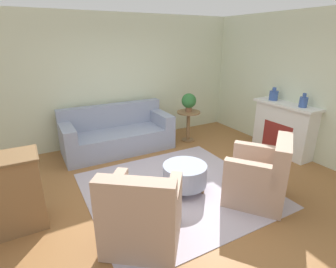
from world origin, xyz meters
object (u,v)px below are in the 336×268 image
Objects in this scene: couch at (117,135)px; armchair_right at (260,177)px; potted_plant_on_side_table at (189,101)px; armchair_left at (142,217)px; ottoman_table at (185,175)px; vase_mantel_near at (274,95)px; vase_mantel_far at (303,102)px; side_table at (188,121)px.

couch is 3.09m from armchair_right.
potted_plant_on_side_table reaches higher than couch.
armchair_left is 1.27m from ottoman_table.
potted_plant_on_side_table is (1.62, -0.30, 0.62)m from couch.
armchair_right is 2.36m from vase_mantel_near.
armchair_left reaches higher than ottoman_table.
ottoman_table is at bearing -165.91° from vase_mantel_near.
vase_mantel_far is (2.96, -2.15, 0.83)m from couch.
armchair_left is at bearing -131.75° from potted_plant_on_side_table.
vase_mantel_near reaches higher than ottoman_table.
armchair_left is at bearing -144.79° from ottoman_table.
armchair_right reaches higher than side_table.
side_table is at bearing -10.35° from couch.
vase_mantel_near and vase_mantel_far have the same top height.
ottoman_table is at bearing 138.90° from armchair_right.
potted_plant_on_side_table is at bearing 81.09° from armchair_right.
armchair_right is 1.68× the size of ottoman_table.
vase_mantel_far reaches higher than couch.
armchair_right is 1.11m from ottoman_table.
side_table is at bearing 81.09° from armchair_right.
vase_mantel_far is at bearing 10.83° from armchair_left.
side_table is (1.62, -0.30, 0.15)m from couch.
armchair_right is (1.87, 0.00, 0.00)m from armchair_left.
armchair_left is at bearing -102.97° from couch.
vase_mantel_near is at bearing -40.99° from side_table.
side_table is at bearing -90.00° from potted_plant_on_side_table.
ottoman_table is 2.20m from side_table.
vase_mantel_far is (3.61, 0.69, 0.79)m from armchair_left.
couch is 1.97× the size of armchair_right.
side_table is at bearing 139.01° from vase_mantel_near.
armchair_left reaches higher than couch.
couch reaches higher than ottoman_table.
side_table is 2.66× the size of vase_mantel_far.
armchair_left is at bearing -159.13° from vase_mantel_near.
armchair_right is at bearing -66.79° from couch.
vase_mantel_near is at bearing 90.00° from vase_mantel_far.
couch is 3.40m from vase_mantel_near.
vase_mantel_near is at bearing 20.87° from armchair_left.
vase_mantel_near is 0.69m from vase_mantel_far.
side_table is 2.39m from vase_mantel_far.
armchair_right is at bearing -41.10° from ottoman_table.
armchair_right is 2.03m from vase_mantel_far.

